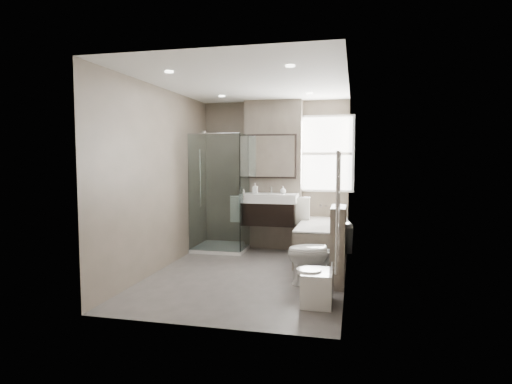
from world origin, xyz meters
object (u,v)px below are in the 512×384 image
(toilet, at_px, (319,253))
(bathtub, at_px, (323,239))
(vanity, at_px, (270,209))
(bidet, at_px, (317,287))

(toilet, bearing_deg, bathtub, 172.17)
(vanity, height_order, toilet, vanity)
(toilet, xyz_separation_m, bidet, (0.04, -0.75, -0.21))
(toilet, distance_m, bidet, 0.78)
(bathtub, bearing_deg, bidet, -87.57)
(bathtub, distance_m, bidet, 2.12)
(vanity, relative_size, bidet, 1.96)
(vanity, height_order, bathtub, vanity)
(vanity, bearing_deg, bathtub, -19.37)
(bidet, bearing_deg, toilet, 93.40)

